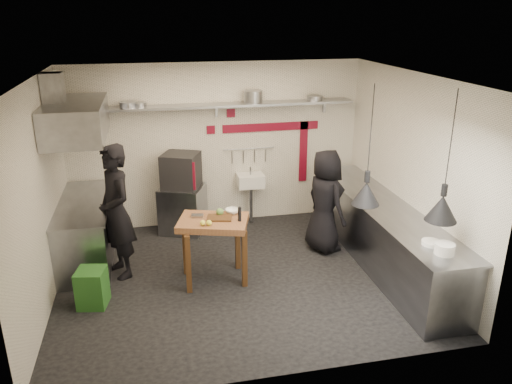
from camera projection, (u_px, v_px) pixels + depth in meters
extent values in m
plane|color=black|center=(240.00, 277.00, 7.12)|extent=(5.00, 5.00, 0.00)
plane|color=beige|center=(238.00, 78.00, 6.16)|extent=(5.00, 5.00, 0.00)
cube|color=silver|center=(217.00, 145.00, 8.57)|extent=(5.00, 0.04, 2.80)
cube|color=silver|center=(279.00, 256.00, 4.71)|extent=(5.00, 0.04, 2.80)
cube|color=silver|center=(39.00, 199.00, 6.14)|extent=(0.04, 4.20, 2.80)
cube|color=silver|center=(411.00, 172.00, 7.13)|extent=(0.04, 4.20, 2.80)
cube|color=maroon|center=(271.00, 127.00, 8.64)|extent=(1.70, 0.02, 0.14)
cube|color=maroon|center=(303.00, 152.00, 8.92)|extent=(0.14, 0.02, 1.10)
cube|color=maroon|center=(231.00, 113.00, 8.41)|extent=(0.14, 0.02, 0.14)
cube|color=maroon|center=(211.00, 130.00, 8.43)|extent=(0.14, 0.02, 0.14)
cube|color=gray|center=(217.00, 105.00, 8.15)|extent=(4.60, 0.34, 0.04)
cube|color=gray|center=(98.00, 114.00, 7.95)|extent=(0.04, 0.06, 0.24)
cube|color=gray|center=(216.00, 110.00, 8.32)|extent=(0.04, 0.06, 0.24)
cube|color=gray|center=(324.00, 105.00, 8.70)|extent=(0.04, 0.06, 0.24)
cylinder|color=gray|center=(128.00, 105.00, 7.85)|extent=(0.35, 0.35, 0.09)
cylinder|color=gray|center=(139.00, 105.00, 7.89)|extent=(0.27, 0.27, 0.07)
cylinder|color=gray|center=(253.00, 97.00, 8.23)|extent=(0.34, 0.34, 0.20)
cylinder|color=gray|center=(315.00, 98.00, 8.46)|extent=(0.32, 0.32, 0.08)
cube|color=gray|center=(183.00, 209.00, 8.49)|extent=(0.88, 0.85, 0.80)
cube|color=black|center=(181.00, 171.00, 8.24)|extent=(0.73, 0.71, 0.58)
cube|color=maroon|center=(182.00, 175.00, 8.00)|extent=(0.43, 0.20, 0.46)
cube|color=black|center=(182.00, 175.00, 8.00)|extent=(0.37, 0.17, 0.34)
cube|color=silver|center=(251.00, 181.00, 8.72)|extent=(0.46, 0.34, 0.22)
cylinder|color=gray|center=(250.00, 171.00, 8.66)|extent=(0.03, 0.03, 0.14)
cylinder|color=gray|center=(251.00, 205.00, 8.84)|extent=(0.06, 0.06, 0.66)
cylinder|color=gray|center=(249.00, 149.00, 8.67)|extent=(0.90, 0.02, 0.02)
cube|color=gray|center=(382.00, 235.00, 7.39)|extent=(0.70, 3.80, 0.90)
cube|color=gray|center=(385.00, 206.00, 7.23)|extent=(0.76, 3.90, 0.03)
cylinder|color=silver|center=(445.00, 249.00, 5.75)|extent=(0.23, 0.23, 0.13)
cylinder|color=silver|center=(431.00, 243.00, 5.99)|extent=(0.26, 0.26, 0.05)
cube|color=gray|center=(87.00, 232.00, 7.50)|extent=(0.70, 1.90, 0.90)
cube|color=gray|center=(83.00, 203.00, 7.34)|extent=(0.76, 2.00, 0.03)
cube|color=gray|center=(76.00, 120.00, 6.93)|extent=(0.78, 1.60, 0.50)
cube|color=gray|center=(53.00, 91.00, 6.74)|extent=(0.28, 0.28, 0.50)
cube|color=#21561C|center=(92.00, 288.00, 6.37)|extent=(0.41, 0.41, 0.50)
cube|color=#432914|center=(219.00, 218.00, 6.77)|extent=(0.38, 0.30, 0.02)
cylinder|color=black|center=(240.00, 214.00, 6.66)|extent=(0.06, 0.06, 0.20)
sphere|color=yellow|center=(203.00, 223.00, 6.54)|extent=(0.09, 0.09, 0.07)
sphere|color=yellow|center=(209.00, 223.00, 6.54)|extent=(0.09, 0.09, 0.08)
sphere|color=#56803A|center=(220.00, 212.00, 6.87)|extent=(0.12, 0.12, 0.11)
cube|color=gray|center=(197.00, 216.00, 6.82)|extent=(0.18, 0.14, 0.03)
imported|color=silver|center=(232.00, 211.00, 6.95)|extent=(0.25, 0.25, 0.06)
imported|color=black|center=(116.00, 212.00, 6.90)|extent=(0.71, 0.83, 1.91)
imported|color=black|center=(325.00, 201.00, 7.69)|extent=(0.73, 0.91, 1.63)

